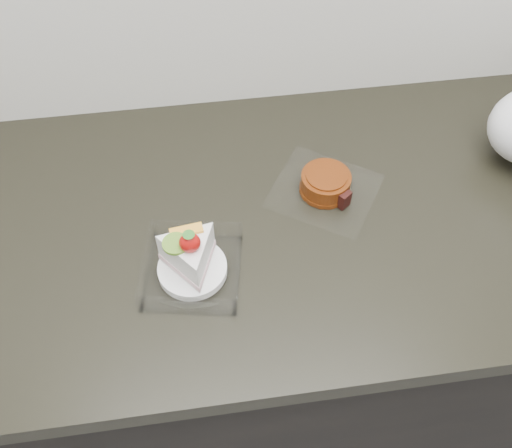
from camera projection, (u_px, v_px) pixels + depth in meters
counter at (273, 332)px, 1.35m from camera, size 2.04×0.64×0.90m
cake_tray at (191, 262)px, 0.89m from camera, size 0.18×0.18×0.12m
mooncake_wrap at (326, 185)px, 1.01m from camera, size 0.24×0.23×0.04m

